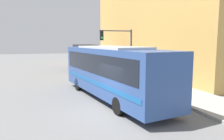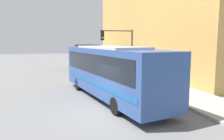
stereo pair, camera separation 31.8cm
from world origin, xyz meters
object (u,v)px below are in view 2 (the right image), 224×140
Objects in this scene: city_bus at (111,69)px; delivery_truck at (85,56)px; parking_meter at (129,68)px; fire_hydrant at (150,81)px; traffic_light_pole at (121,45)px.

delivery_truck is (1.20, 16.11, -0.16)m from city_bus.
city_bus is 16.16m from delivery_truck.
parking_meter is at bearing 51.27° from city_bus.
fire_hydrant is (4.02, 2.35, -1.40)m from city_bus.
fire_hydrant is 0.17× the size of traffic_light_pole.
traffic_light_pole is 3.41× the size of parking_meter.
parking_meter is (4.02, 7.07, -0.87)m from city_bus.
city_bus is at bearing -94.26° from delivery_truck.
city_bus reaches higher than delivery_truck.
city_bus is 8.19m from parking_meter.
traffic_light_pole reaches higher than parking_meter.
fire_hydrant is 4.76m from parking_meter.
traffic_light_pole is (2.98, 6.66, 1.47)m from city_bus.
parking_meter reaches higher than fire_hydrant.
traffic_light_pole is (1.78, -9.45, 1.64)m from delivery_truck.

